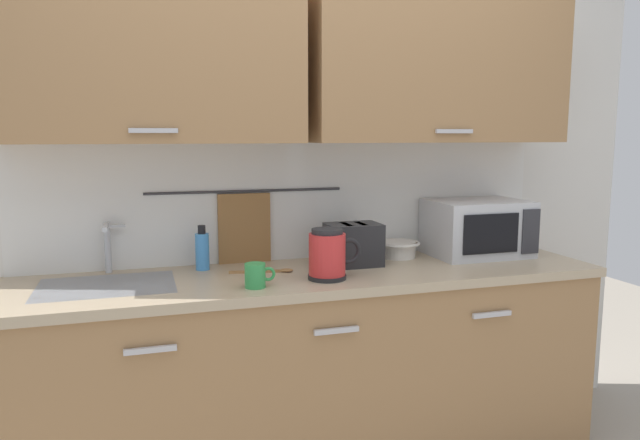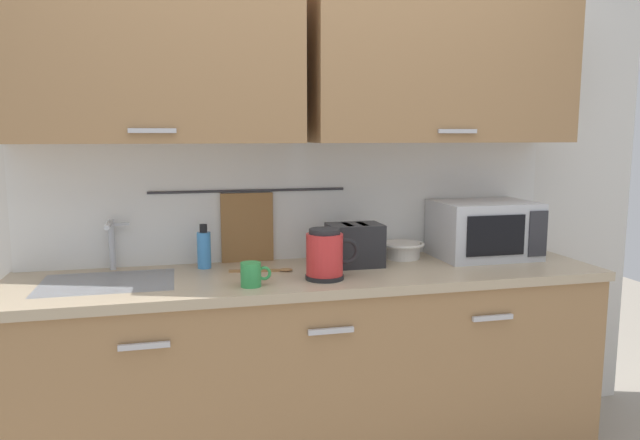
{
  "view_description": "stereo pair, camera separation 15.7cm",
  "coord_description": "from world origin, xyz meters",
  "views": [
    {
      "loc": [
        -0.71,
        -2.06,
        1.48
      ],
      "look_at": [
        0.04,
        0.33,
        1.12
      ],
      "focal_mm": 32.96,
      "sensor_mm": 36.0,
      "label": 1
    },
    {
      "loc": [
        -0.55,
        -2.1,
        1.48
      ],
      "look_at": [
        0.04,
        0.33,
        1.12
      ],
      "focal_mm": 32.96,
      "sensor_mm": 36.0,
      "label": 2
    }
  ],
  "objects": [
    {
      "name": "counter_unit",
      "position": [
        -0.01,
        0.3,
        0.46
      ],
      "size": [
        2.53,
        0.64,
        0.9
      ],
      "color": "#997047",
      "rests_on": "ground"
    },
    {
      "name": "back_wall_assembly",
      "position": [
        -0.0,
        0.53,
        1.52
      ],
      "size": [
        3.7,
        0.41,
        2.5
      ],
      "color": "silver",
      "rests_on": "ground"
    },
    {
      "name": "sink_faucet",
      "position": [
        -0.84,
        0.53,
        1.04
      ],
      "size": [
        0.09,
        0.17,
        0.22
      ],
      "color": "#B2B5BA",
      "rests_on": "counter_unit"
    },
    {
      "name": "microwave",
      "position": [
        0.87,
        0.41,
        1.04
      ],
      "size": [
        0.46,
        0.35,
        0.27
      ],
      "color": "silver",
      "rests_on": "counter_unit"
    },
    {
      "name": "electric_kettle",
      "position": [
        0.02,
        0.17,
        1.0
      ],
      "size": [
        0.23,
        0.16,
        0.21
      ],
      "color": "black",
      "rests_on": "counter_unit"
    },
    {
      "name": "dish_soap_bottle",
      "position": [
        -0.45,
        0.49,
        0.99
      ],
      "size": [
        0.06,
        0.06,
        0.2
      ],
      "color": "#3F8CD8",
      "rests_on": "counter_unit"
    },
    {
      "name": "mug_near_sink",
      "position": [
        -0.29,
        0.12,
        0.95
      ],
      "size": [
        0.12,
        0.08,
        0.09
      ],
      "color": "green",
      "rests_on": "counter_unit"
    },
    {
      "name": "mixing_bowl",
      "position": [
        0.48,
        0.48,
        0.94
      ],
      "size": [
        0.21,
        0.21,
        0.08
      ],
      "color": "silver",
      "rests_on": "counter_unit"
    },
    {
      "name": "toaster",
      "position": [
        0.21,
        0.37,
        1.0
      ],
      "size": [
        0.26,
        0.17,
        0.19
      ],
      "color": "#232326",
      "rests_on": "counter_unit"
    },
    {
      "name": "wooden_spoon",
      "position": [
        -0.18,
        0.35,
        0.91
      ],
      "size": [
        0.28,
        0.07,
        0.01
      ],
      "color": "#9E7042",
      "rests_on": "counter_unit"
    }
  ]
}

